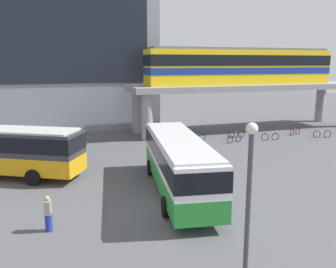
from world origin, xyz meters
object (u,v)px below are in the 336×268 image
at_px(bicycle_silver, 322,134).
at_px(bus_main, 178,159).
at_px(train, 241,66).
at_px(bicycle_red, 295,131).
at_px(bicycle_orange, 270,137).
at_px(bicycle_black, 234,139).
at_px(bicycle_brown, 236,134).
at_px(station_building, 20,41).
at_px(bicycle_green, 197,137).
at_px(pedestrian_waiting_near_stop, 178,148).
at_px(pedestrian_near_building, 48,215).

bearing_deg(bicycle_silver, bus_main, -152.36).
relative_size(train, bicycle_red, 12.41).
height_order(bicycle_orange, bicycle_black, same).
relative_size(train, bus_main, 1.86).
bearing_deg(bicycle_brown, station_building, 147.36).
relative_size(bicycle_green, pedestrian_waiting_near_stop, 1.00).
bearing_deg(station_building, bicycle_orange, -33.42).
distance_m(train, bicycle_black, 9.41).
xyz_separation_m(bicycle_orange, pedestrian_near_building, (-20.21, -13.07, 0.41)).
bearing_deg(pedestrian_near_building, bicycle_red, 31.01).
height_order(bicycle_red, bicycle_green, same).
bearing_deg(bicycle_silver, pedestrian_near_building, -154.12).
relative_size(bicycle_silver, pedestrian_near_building, 1.04).
relative_size(bicycle_red, pedestrian_near_building, 1.03).
relative_size(bus_main, bicycle_black, 6.47).
bearing_deg(bicycle_black, bicycle_green, 152.34).
bearing_deg(station_building, bicycle_red, -26.88).
distance_m(station_building, train, 24.43).
height_order(bicycle_orange, bicycle_red, same).
distance_m(train, bicycle_green, 10.25).
distance_m(bicycle_red, bicycle_silver, 2.62).
relative_size(bicycle_green, pedestrian_near_building, 1.09).
bearing_deg(bus_main, bicycle_orange, 38.28).
distance_m(station_building, pedestrian_near_building, 29.51).
xyz_separation_m(station_building, bus_main, (9.53, -25.31, -7.72)).
relative_size(station_building, bicycle_green, 16.26).
distance_m(station_building, bicycle_silver, 33.61).
height_order(bicycle_silver, bicycle_black, same).
relative_size(station_building, bicycle_orange, 16.46).
distance_m(train, pedestrian_waiting_near_stop, 15.33).
distance_m(bicycle_red, pedestrian_near_building, 28.20).
xyz_separation_m(bicycle_red, bicycle_silver, (1.73, -1.97, 0.00)).
distance_m(station_building, bicycle_orange, 28.71).
xyz_separation_m(bicycle_brown, pedestrian_waiting_near_stop, (-8.13, -5.52, 0.49)).
height_order(bus_main, bicycle_green, bus_main).
bearing_deg(bicycle_black, bicycle_brown, 56.47).
height_order(bicycle_silver, bicycle_green, same).
relative_size(bicycle_silver, bicycle_green, 0.96).
distance_m(bicycle_green, pedestrian_waiting_near_stop, 6.57).
distance_m(bus_main, bicycle_black, 14.25).
height_order(train, bus_main, train).
relative_size(station_building, bicycle_red, 17.20).
relative_size(bicycle_silver, pedestrian_waiting_near_stop, 0.96).
height_order(bus_main, pedestrian_near_building, bus_main).
relative_size(train, pedestrian_waiting_near_stop, 11.70).
height_order(station_building, bicycle_orange, station_building).
relative_size(train, bicycle_brown, 11.74).
relative_size(pedestrian_waiting_near_stop, pedestrian_near_building, 1.09).
xyz_separation_m(bus_main, bicycle_brown, (10.60, 12.41, -1.63)).
bearing_deg(bicycle_black, bicycle_orange, -3.59).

